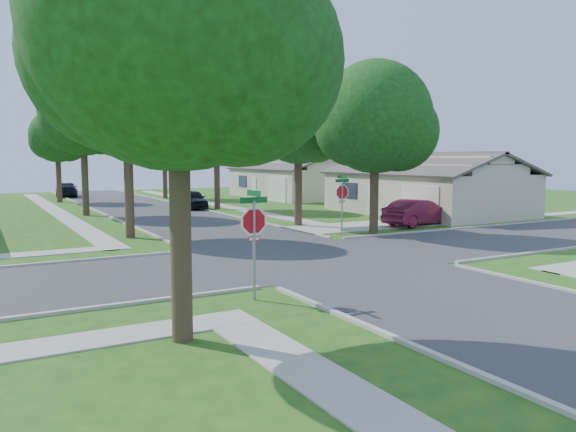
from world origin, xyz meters
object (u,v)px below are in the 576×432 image
at_px(tree_e_near, 299,125).
at_px(car_driveway, 418,212).
at_px(stop_sign_ne, 342,195).
at_px(tree_w_mid, 84,117).
at_px(tree_sw_corner, 180,36).
at_px(car_curb_west, 66,190).
at_px(car_curb_east, 192,199).
at_px(tree_e_mid, 217,125).
at_px(stop_sign_sw, 254,226).
at_px(tree_ne_corner, 376,122).
at_px(tree_w_far, 58,138).
at_px(tree_w_near, 128,109).
at_px(tree_e_far, 165,135).
at_px(house_ne_near, 424,192).
at_px(house_ne_far, 294,182).

xyz_separation_m(tree_e_near, car_driveway, (6.00, -3.15, -4.89)).
bearing_deg(stop_sign_ne, tree_w_mid, 119.80).
xyz_separation_m(tree_sw_corner, car_curb_west, (4.24, 47.75, -5.55)).
height_order(car_driveway, car_curb_east, car_driveway).
bearing_deg(stop_sign_ne, tree_e_mid, 89.80).
relative_size(stop_sign_sw, tree_e_mid, 0.32).
xyz_separation_m(tree_w_mid, tree_ne_corner, (11.00, -16.80, -0.90)).
relative_size(tree_e_mid, tree_w_far, 1.15).
height_order(tree_e_mid, tree_w_near, tree_e_mid).
relative_size(stop_sign_sw, tree_e_far, 0.34).
height_order(stop_sign_ne, car_driveway, stop_sign_ne).
height_order(tree_w_near, tree_sw_corner, tree_sw_corner).
xyz_separation_m(tree_sw_corner, car_curb_east, (10.64, 29.25, -5.54)).
relative_size(tree_e_mid, tree_w_mid, 0.96).
xyz_separation_m(tree_ne_corner, car_driveway, (4.39, 1.65, -4.84)).
bearing_deg(tree_e_far, house_ne_near, -63.97).
bearing_deg(car_curb_east, car_curb_west, 116.27).
distance_m(tree_e_far, tree_sw_corner, 42.77).
bearing_deg(house_ne_far, stop_sign_ne, -114.93).
height_order(stop_sign_sw, stop_sign_ne, same).
bearing_deg(tree_sw_corner, house_ne_far, 56.94).
relative_size(tree_e_mid, tree_ne_corner, 1.06).
bearing_deg(tree_e_far, car_driveway, -77.98).
relative_size(stop_sign_sw, house_ne_far, 0.22).
relative_size(house_ne_near, house_ne_far, 1.00).
bearing_deg(tree_e_near, tree_ne_corner, -71.47).
xyz_separation_m(house_ne_far, car_driveway, (-5.24, -23.14, -0.76)).
distance_m(tree_ne_corner, house_ne_near, 12.47).
relative_size(car_driveway, car_curb_east, 1.08).
xyz_separation_m(tree_ne_corner, car_curb_east, (-3.16, 18.05, -4.87)).
bearing_deg(stop_sign_sw, tree_e_far, 76.27).
bearing_deg(stop_sign_sw, car_curb_west, 88.11).
xyz_separation_m(house_ne_near, car_curb_west, (-19.19, 29.77, -0.81)).
distance_m(stop_sign_ne, tree_e_far, 29.57).
distance_m(tree_sw_corner, car_curb_east, 31.61).
bearing_deg(stop_sign_ne, house_ne_near, 29.14).
bearing_deg(stop_sign_ne, house_ne_far, 65.07).
xyz_separation_m(tree_sw_corner, car_driveway, (18.18, 12.85, -5.51)).
bearing_deg(car_driveway, tree_e_far, 1.93).
bearing_deg(stop_sign_sw, stop_sign_ne, 45.00).
bearing_deg(car_driveway, tree_e_near, 52.19).
bearing_deg(tree_w_mid, house_ne_near, -25.88).
relative_size(tree_e_far, car_curb_west, 1.79).
distance_m(stop_sign_sw, tree_e_near, 17.04).
bearing_deg(tree_e_near, tree_sw_corner, -127.30).
distance_m(stop_sign_sw, car_curb_east, 28.12).
height_order(tree_e_mid, tree_e_far, tree_e_mid).
distance_m(tree_w_near, car_curb_west, 32.24).
distance_m(house_ne_near, car_curb_west, 35.43).
xyz_separation_m(tree_w_near, house_ne_near, (20.64, 1.99, -4.60)).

